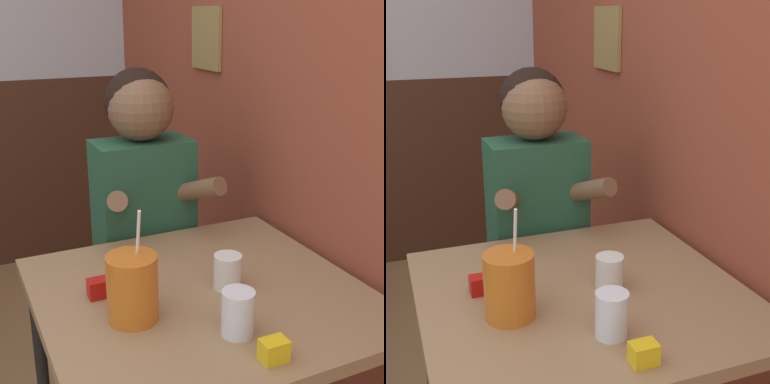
# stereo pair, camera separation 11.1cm
# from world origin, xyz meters

# --- Properties ---
(brick_wall_right) EXTENTS (0.08, 4.44, 2.70)m
(brick_wall_right) POSITION_xyz_m (1.21, 1.22, 1.35)
(brick_wall_right) COLOR brown
(brick_wall_right) RESTS_ON ground_plane
(main_table) EXTENTS (0.87, 0.84, 0.73)m
(main_table) POSITION_xyz_m (0.72, 0.44, 0.66)
(main_table) COLOR #93704C
(main_table) RESTS_ON ground_plane
(person_seated) EXTENTS (0.42, 0.42, 1.28)m
(person_seated) POSITION_xyz_m (0.75, 0.99, 0.70)
(person_seated) COLOR #235138
(person_seated) RESTS_ON ground_plane
(cocktail_pitcher) EXTENTS (0.13, 0.13, 0.29)m
(cocktail_pitcher) POSITION_xyz_m (0.50, 0.39, 0.82)
(cocktail_pitcher) COLOR #C6661E
(cocktail_pitcher) RESTS_ON main_table
(glass_near_pitcher) EXTENTS (0.08, 0.08, 0.11)m
(glass_near_pitcher) POSITION_xyz_m (0.70, 0.23, 0.79)
(glass_near_pitcher) COLOR silver
(glass_near_pitcher) RESTS_ON main_table
(glass_center) EXTENTS (0.08, 0.08, 0.10)m
(glass_center) POSITION_xyz_m (0.79, 0.43, 0.78)
(glass_center) COLOR silver
(glass_center) RESTS_ON main_table
(condiment_ketchup) EXTENTS (0.06, 0.04, 0.05)m
(condiment_ketchup) POSITION_xyz_m (0.46, 0.54, 0.76)
(condiment_ketchup) COLOR #B7140F
(condiment_ketchup) RESTS_ON main_table
(condiment_mustard) EXTENTS (0.06, 0.04, 0.05)m
(condiment_mustard) POSITION_xyz_m (0.73, 0.10, 0.76)
(condiment_mustard) COLOR yellow
(condiment_mustard) RESTS_ON main_table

